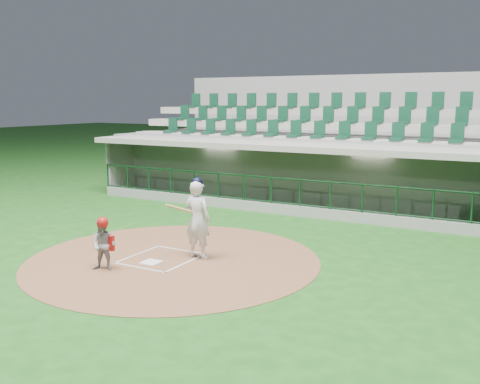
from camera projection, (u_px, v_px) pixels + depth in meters
name	position (u px, v px, depth m)	size (l,w,h in m)	color
ground	(169.00, 256.00, 13.49)	(120.00, 120.00, 0.00)	#164714
dirt_circle	(174.00, 259.00, 13.17)	(7.20, 7.20, 0.01)	brown
home_plate	(151.00, 262.00, 12.88)	(0.43, 0.43, 0.02)	white
batter_box_chalk	(161.00, 258.00, 13.23)	(1.55, 1.80, 0.01)	silver
dugout_structure	(297.00, 179.00, 19.99)	(16.40, 3.70, 3.00)	slate
seating_deck	(322.00, 159.00, 22.65)	(17.00, 6.72, 5.15)	slate
batter	(198.00, 218.00, 13.13)	(0.90, 0.88, 2.03)	silver
catcher	(104.00, 244.00, 12.25)	(0.68, 0.61, 1.25)	gray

